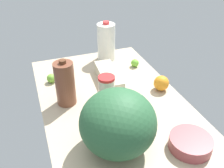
# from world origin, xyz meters

# --- Properties ---
(countertop) EXTENTS (1.20, 0.76, 0.03)m
(countertop) POSITION_xyz_m (0.00, 0.00, 0.01)
(countertop) COLOR tan
(countertop) RESTS_ON ground
(tumbler_cup) EXTENTS (0.08, 0.08, 0.20)m
(tumbler_cup) POSITION_xyz_m (0.07, -0.06, 0.13)
(tumbler_cup) COLOR beige
(tumbler_cup) RESTS_ON countertop
(egg_carton) EXTENTS (0.32, 0.13, 0.07)m
(egg_carton) POSITION_xyz_m (-0.18, 0.04, 0.07)
(egg_carton) COLOR #C1B79D
(egg_carton) RESTS_ON countertop
(watermelon) EXTENTS (0.32, 0.32, 0.28)m
(watermelon) POSITION_xyz_m (0.34, -0.10, 0.17)
(watermelon) COLOR #2C6039
(watermelon) RESTS_ON countertop
(mixing_bowl) EXTENTS (0.18, 0.18, 0.05)m
(mixing_bowl) POSITION_xyz_m (0.45, 0.19, 0.06)
(mixing_bowl) COLOR #A04549
(mixing_bowl) RESTS_ON countertop
(milk_jug) EXTENTS (0.12, 0.12, 0.27)m
(milk_jug) POSITION_xyz_m (-0.48, 0.13, 0.16)
(milk_jug) COLOR white
(milk_jug) RESTS_ON countertop
(chocolate_milk_jug) EXTENTS (0.10, 0.10, 0.26)m
(chocolate_milk_jug) POSITION_xyz_m (-0.06, -0.24, 0.15)
(chocolate_milk_jug) COLOR brown
(chocolate_milk_jug) RESTS_ON countertop
(lime_by_jug) EXTENTS (0.06, 0.06, 0.06)m
(lime_by_jug) POSITION_xyz_m (-0.29, -0.29, 0.06)
(lime_by_jug) COLOR #6FB137
(lime_by_jug) RESTS_ON countertop
(orange_near_front) EXTENTS (0.09, 0.09, 0.09)m
(orange_near_front) POSITION_xyz_m (0.01, 0.30, 0.07)
(orange_near_front) COLOR orange
(orange_near_front) RESTS_ON countertop
(lime_far_back) EXTENTS (0.05, 0.05, 0.05)m
(lime_far_back) POSITION_xyz_m (-0.30, 0.27, 0.06)
(lime_far_back) COLOR #6EBB36
(lime_far_back) RESTS_ON countertop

